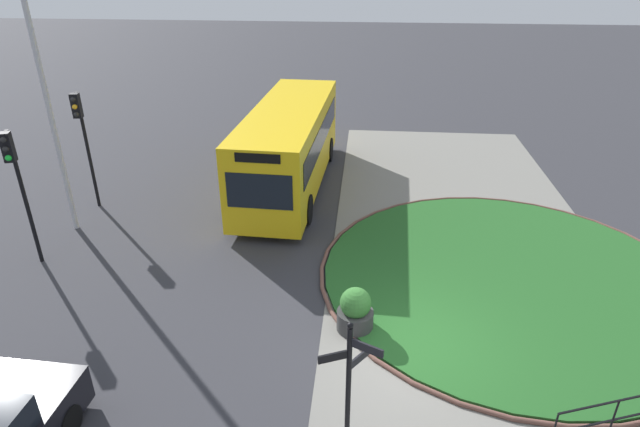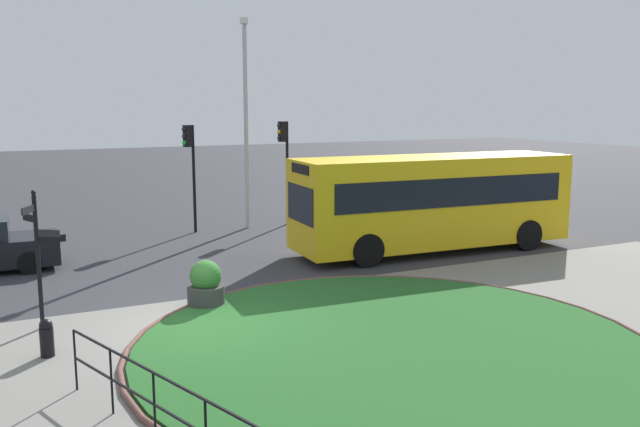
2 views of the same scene
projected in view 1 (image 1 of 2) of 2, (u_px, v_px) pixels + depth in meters
ground at (411, 347)px, 12.04m from camera, size 120.00×120.00×0.00m
sidewalk_paving at (499, 352)px, 11.88m from camera, size 32.00×8.08×0.02m
grass_island at (507, 277)px, 14.54m from camera, size 10.04×10.04×0.10m
grass_kerb_ring at (507, 277)px, 14.53m from camera, size 10.35×10.35×0.11m
signpost_directional at (349, 382)px, 8.72m from camera, size 0.84×1.02×2.96m
bus_yellow at (289, 145)px, 19.50m from camera, size 9.21×2.84×3.05m
traffic_light_near at (81, 126)px, 17.28m from camera, size 0.49×0.30×4.03m
traffic_light_far at (15, 170)px, 13.98m from camera, size 0.48×0.32×3.94m
lamppost_tall at (47, 100)px, 15.35m from camera, size 0.32×0.32×7.80m
planter_near_signpost at (355, 312)px, 12.40m from camera, size 0.87×0.87×1.13m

